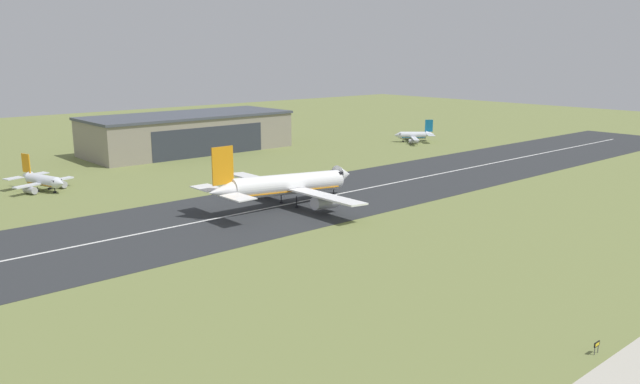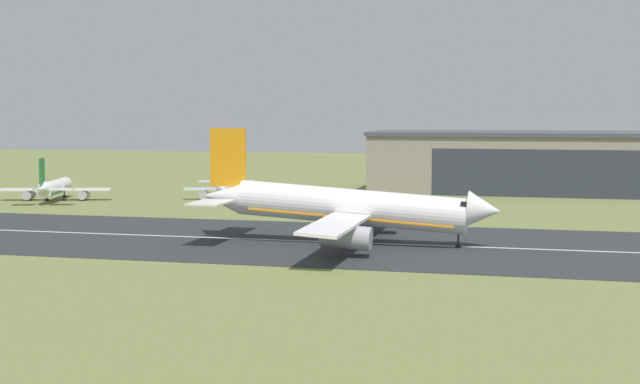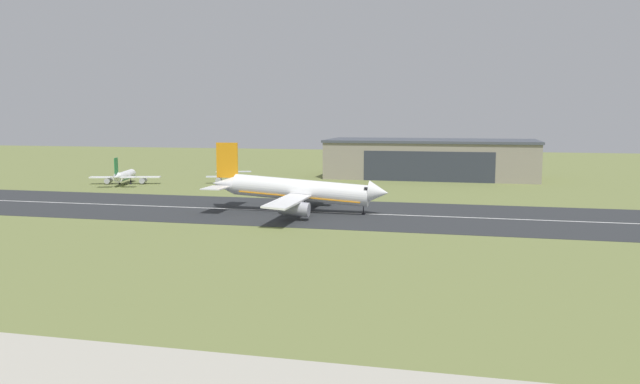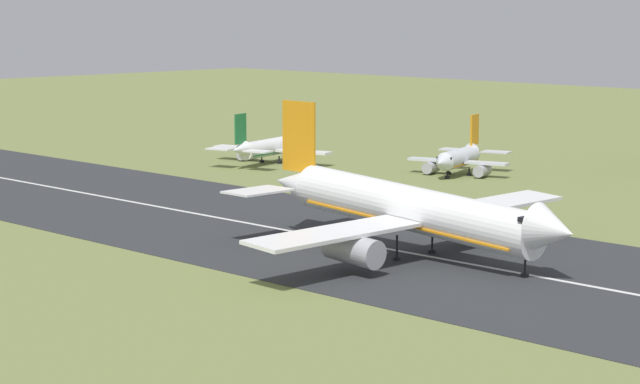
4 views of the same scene
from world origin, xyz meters
name	(u,v)px [view 3 (image 3 of 4)]	position (x,y,z in m)	size (l,w,h in m)	color
ground_plane	(138,270)	(0.00, 60.04, 0.00)	(654.61, 654.61, 0.00)	olive
runway_strip	(266,210)	(0.00, 120.08, 0.03)	(414.61, 42.27, 0.06)	#2B2D30
runway_centreline	(266,210)	(0.00, 120.08, 0.07)	(373.15, 0.70, 0.01)	silver
hangar_building	(431,159)	(33.76, 210.34, 6.99)	(75.37, 31.27, 13.94)	gray
airplane_landing	(299,191)	(8.61, 118.90, 5.14)	(42.91, 47.66, 16.22)	white
airplane_parked_west	(232,175)	(-30.11, 175.28, 2.73)	(16.98, 18.78, 9.46)	silver
airplane_parked_east	(125,176)	(-63.46, 163.86, 2.74)	(22.96, 23.89, 9.44)	white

